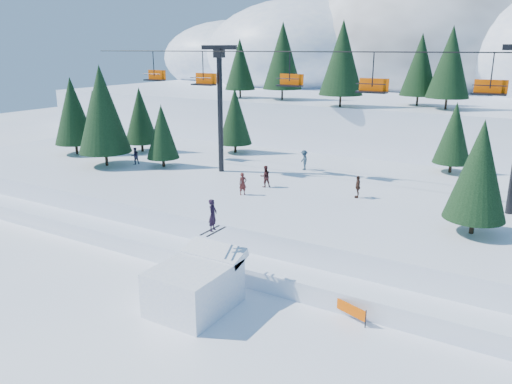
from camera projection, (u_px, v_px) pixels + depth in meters
The scene contains 10 objects.
ground at pixel (164, 322), 23.71m from camera, with size 160.00×160.00×0.00m, color white.
mid_shelf at pixel (319, 201), 38.24m from camera, with size 70.00×22.00×2.50m, color white.
berm at pixel (251, 254), 30.17m from camera, with size 70.00×6.00×1.10m, color white.
mountain_ridge at pixel (425, 66), 84.13m from camera, with size 119.00×61.33×26.46m.
jump_kicker at pixel (196, 284), 24.78m from camera, with size 3.37×4.60×5.31m.
chairlift at pixel (343, 95), 35.27m from camera, with size 46.00×3.21×10.28m.
conifer_stand at pixel (385, 133), 35.06m from camera, with size 61.70×17.63×9.11m.
distant_skiers at pixel (323, 174), 37.82m from camera, with size 35.51×10.02×1.82m.
banner_near at pixel (343, 306), 24.16m from camera, with size 2.70×1.00×0.90m.
banner_far at pixel (455, 320), 22.92m from camera, with size 2.86×0.17×0.90m.
Camera 1 is at (14.48, -15.88, 12.57)m, focal length 35.00 mm.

